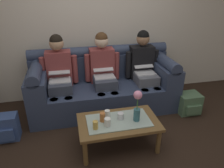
% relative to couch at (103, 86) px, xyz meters
% --- Properties ---
extents(ground_plane, '(14.00, 14.00, 0.00)m').
position_rel_couch_xyz_m(ground_plane, '(0.00, -1.17, -0.37)').
color(ground_plane, black).
extents(back_wall_patterned, '(6.00, 0.12, 2.90)m').
position_rel_couch_xyz_m(back_wall_patterned, '(0.00, 0.53, 1.08)').
color(back_wall_patterned, beige).
rests_on(back_wall_patterned, ground_plane).
extents(couch, '(2.28, 0.88, 0.96)m').
position_rel_couch_xyz_m(couch, '(0.00, 0.00, 0.00)').
color(couch, '#2D3851').
rests_on(couch, ground_plane).
extents(person_left, '(0.56, 0.67, 1.22)m').
position_rel_couch_xyz_m(person_left, '(-0.67, -0.00, 0.29)').
color(person_left, '#383D4C').
rests_on(person_left, ground_plane).
extents(person_middle, '(0.56, 0.67, 1.22)m').
position_rel_couch_xyz_m(person_middle, '(0.00, -0.00, 0.29)').
color(person_middle, '#383D4C').
rests_on(person_middle, ground_plane).
extents(person_right, '(0.56, 0.67, 1.22)m').
position_rel_couch_xyz_m(person_right, '(0.67, -0.00, 0.29)').
color(person_right, '#595B66').
rests_on(person_right, ground_plane).
extents(coffee_table, '(0.98, 0.57, 0.38)m').
position_rel_couch_xyz_m(coffee_table, '(0.00, -1.01, -0.04)').
color(coffee_table, brown).
rests_on(coffee_table, ground_plane).
extents(flower_vase, '(0.10, 0.10, 0.40)m').
position_rel_couch_xyz_m(flower_vase, '(0.21, -1.06, 0.23)').
color(flower_vase, '#336672').
rests_on(flower_vase, coffee_table).
extents(cup_near_left, '(0.08, 0.08, 0.10)m').
position_rel_couch_xyz_m(cup_near_left, '(-0.15, -1.09, 0.06)').
color(cup_near_left, white).
rests_on(cup_near_left, coffee_table).
extents(cup_near_right, '(0.07, 0.07, 0.08)m').
position_rel_couch_xyz_m(cup_near_right, '(0.03, -0.99, 0.05)').
color(cup_near_right, silver).
rests_on(cup_near_right, coffee_table).
extents(cup_far_center, '(0.06, 0.06, 0.10)m').
position_rel_couch_xyz_m(cup_far_center, '(-0.30, -1.12, 0.06)').
color(cup_far_center, gold).
rests_on(cup_far_center, coffee_table).
extents(cup_far_left, '(0.07, 0.07, 0.11)m').
position_rel_couch_xyz_m(cup_far_left, '(-0.19, -0.99, 0.07)').
color(cup_far_left, '#B26633').
rests_on(cup_far_left, coffee_table).
extents(cup_far_right, '(0.06, 0.06, 0.10)m').
position_rel_couch_xyz_m(cup_far_right, '(-0.12, -0.92, 0.06)').
color(cup_far_right, white).
rests_on(cup_far_right, coffee_table).
extents(backpack_right, '(0.34, 0.32, 0.32)m').
position_rel_couch_xyz_m(backpack_right, '(1.28, -0.50, -0.21)').
color(backpack_right, '#4C6B4C').
rests_on(backpack_right, ground_plane).
extents(backpack_left, '(0.29, 0.25, 0.36)m').
position_rel_couch_xyz_m(backpack_left, '(-1.39, -0.58, -0.19)').
color(backpack_left, '#33477A').
rests_on(backpack_left, ground_plane).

